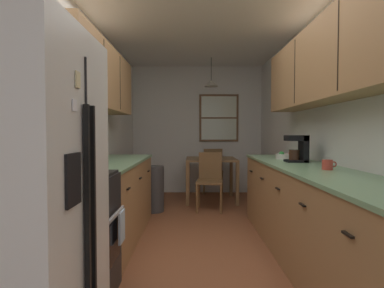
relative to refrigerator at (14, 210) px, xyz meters
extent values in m
plane|color=brown|center=(0.95, 2.24, -0.85)|extent=(12.00, 12.00, 0.00)
cube|color=silver|center=(-0.40, 2.24, 0.42)|extent=(0.10, 9.00, 2.55)
cube|color=silver|center=(2.30, 2.24, 0.42)|extent=(0.10, 9.00, 2.55)
cube|color=silver|center=(0.95, 4.89, 0.42)|extent=(4.40, 0.10, 2.55)
cube|color=white|center=(0.95, 2.24, 1.74)|extent=(4.40, 9.00, 0.08)
cube|color=white|center=(0.00, 0.00, 0.00)|extent=(0.70, 0.78, 1.70)
cube|color=black|center=(0.35, 0.00, -0.05)|extent=(0.01, 0.01, 1.53)
cube|color=black|center=(0.37, -0.04, -0.05)|extent=(0.02, 0.02, 1.09)
cube|color=black|center=(0.37, 0.04, -0.05)|extent=(0.02, 0.02, 1.09)
cube|color=black|center=(0.35, -0.17, 0.17)|extent=(0.01, 0.15, 0.22)
cube|color=beige|center=(0.35, -0.10, 0.59)|extent=(0.01, 0.05, 0.07)
cube|color=white|center=(0.35, -0.15, 0.48)|extent=(0.01, 0.04, 0.05)
cube|color=black|center=(-0.04, 0.73, -0.40)|extent=(0.62, 0.64, 0.90)
cube|color=black|center=(0.28, 0.73, -0.43)|extent=(0.01, 0.45, 0.30)
cube|color=silver|center=(0.30, 0.73, -0.22)|extent=(0.02, 0.51, 0.02)
cube|color=black|center=(-0.04, 0.73, 0.06)|extent=(0.59, 0.61, 0.02)
cube|color=black|center=(-0.32, 0.73, 0.15)|extent=(0.06, 0.64, 0.20)
cylinder|color=#2D2D2D|center=(-0.18, 0.59, 0.07)|extent=(0.15, 0.15, 0.01)
cylinder|color=#2D2D2D|center=(-0.18, 0.87, 0.07)|extent=(0.15, 0.15, 0.01)
cylinder|color=#2D2D2D|center=(0.10, 0.59, 0.07)|extent=(0.15, 0.15, 0.01)
cylinder|color=#2D2D2D|center=(0.10, 0.87, 0.07)|extent=(0.15, 0.15, 0.01)
cube|color=silver|center=(-0.16, 0.73, 0.77)|extent=(0.38, 0.59, 0.33)
cube|color=black|center=(0.03, 0.67, 0.77)|extent=(0.01, 0.36, 0.21)
cube|color=#2D2D33|center=(0.03, 0.93, 0.77)|extent=(0.01, 0.12, 0.21)
cube|color=#A87A4C|center=(-0.05, 2.06, -0.42)|extent=(0.60, 1.99, 0.87)
cube|color=#7AA87A|center=(-0.05, 2.06, 0.03)|extent=(0.63, 2.01, 0.03)
cube|color=black|center=(0.26, 1.39, -0.15)|extent=(0.02, 0.10, 0.01)
cube|color=black|center=(0.26, 2.06, -0.15)|extent=(0.02, 0.10, 0.01)
cube|color=black|center=(0.26, 2.72, -0.15)|extent=(0.02, 0.10, 0.01)
cube|color=#A87A4C|center=(-0.19, 2.01, 0.97)|extent=(0.32, 2.09, 0.70)
cube|color=#2D2319|center=(-0.03, 1.66, 0.97)|extent=(0.01, 0.01, 0.64)
cube|color=#2D2319|center=(-0.03, 2.35, 0.97)|extent=(0.01, 0.01, 0.64)
cube|color=#A87A4C|center=(1.95, 1.40, -0.42)|extent=(0.60, 3.24, 0.87)
cube|color=#7AA87A|center=(1.95, 1.40, 0.03)|extent=(0.63, 3.26, 0.03)
cube|color=black|center=(1.64, 0.10, -0.15)|extent=(0.02, 0.10, 0.01)
cube|color=black|center=(1.64, 0.75, -0.15)|extent=(0.02, 0.10, 0.01)
cube|color=black|center=(1.64, 1.40, -0.15)|extent=(0.02, 0.10, 0.01)
cube|color=black|center=(1.64, 2.05, -0.15)|extent=(0.02, 0.10, 0.01)
cube|color=black|center=(1.64, 2.70, -0.15)|extent=(0.02, 0.10, 0.01)
cube|color=#A87A4C|center=(2.09, 1.35, 1.01)|extent=(0.32, 2.94, 0.72)
cube|color=#2D2319|center=(1.93, 0.87, 1.01)|extent=(0.01, 0.01, 0.66)
cube|color=#2D2319|center=(1.93, 1.84, 1.01)|extent=(0.01, 0.01, 0.66)
cube|color=brown|center=(1.19, 4.09, -0.11)|extent=(0.88, 0.89, 0.03)
cube|color=brown|center=(0.77, 3.67, -0.49)|extent=(0.06, 0.06, 0.73)
cube|color=brown|center=(1.60, 3.67, -0.49)|extent=(0.06, 0.06, 0.73)
cube|color=brown|center=(0.77, 4.50, -0.49)|extent=(0.06, 0.06, 0.73)
cube|color=brown|center=(1.60, 4.50, -0.49)|extent=(0.06, 0.06, 0.73)
cube|color=brown|center=(1.12, 3.36, -0.40)|extent=(0.44, 0.44, 0.04)
cube|color=brown|center=(1.14, 3.54, -0.18)|extent=(0.37, 0.07, 0.45)
cylinder|color=brown|center=(1.28, 3.16, -0.64)|extent=(0.04, 0.04, 0.43)
cylinder|color=brown|center=(0.92, 3.20, -0.64)|extent=(0.04, 0.04, 0.43)
cylinder|color=brown|center=(1.32, 3.52, -0.64)|extent=(0.04, 0.04, 0.43)
cylinder|color=brown|center=(0.96, 3.56, -0.64)|extent=(0.04, 0.04, 0.43)
cube|color=brown|center=(1.24, 4.81, -0.40)|extent=(0.45, 0.45, 0.04)
cube|color=brown|center=(1.26, 4.63, -0.18)|extent=(0.37, 0.08, 0.45)
cylinder|color=brown|center=(1.04, 4.97, -0.64)|extent=(0.04, 0.04, 0.43)
cylinder|color=brown|center=(1.40, 5.01, -0.64)|extent=(0.04, 0.04, 0.43)
cylinder|color=brown|center=(1.08, 4.61, -0.64)|extent=(0.04, 0.04, 0.43)
cylinder|color=brown|center=(1.44, 4.65, -0.64)|extent=(0.04, 0.04, 0.43)
cylinder|color=black|center=(1.19, 4.09, 1.49)|extent=(0.01, 0.01, 0.41)
cone|color=beige|center=(1.19, 4.09, 1.24)|extent=(0.25, 0.25, 0.10)
sphere|color=white|center=(1.19, 4.09, 1.26)|extent=(0.06, 0.06, 0.06)
cube|color=brown|center=(1.39, 4.82, 0.66)|extent=(0.79, 0.04, 0.95)
cube|color=silver|center=(1.39, 4.81, 0.66)|extent=(0.71, 0.01, 0.87)
cube|color=brown|center=(1.39, 4.81, 0.66)|extent=(0.71, 0.02, 0.03)
cylinder|color=#3F3F42|center=(0.25, 3.32, -0.50)|extent=(0.33, 0.33, 0.70)
cylinder|color=#D84C19|center=(-0.05, 1.35, 0.14)|extent=(0.10, 0.10, 0.18)
cylinder|color=white|center=(-0.05, 1.35, 0.23)|extent=(0.11, 0.11, 0.02)
cube|color=silver|center=(0.31, 0.89, -0.35)|extent=(0.02, 0.16, 0.24)
cube|color=black|center=(1.97, 1.89, 0.06)|extent=(0.22, 0.18, 0.02)
cube|color=black|center=(2.05, 1.89, 0.19)|extent=(0.06, 0.18, 0.29)
cube|color=black|center=(1.97, 1.89, 0.31)|extent=(0.22, 0.18, 0.06)
cylinder|color=#331E14|center=(1.95, 1.89, 0.13)|extent=(0.11, 0.11, 0.11)
cylinder|color=#BF3F33|center=(2.00, 1.19, 0.09)|extent=(0.09, 0.09, 0.09)
torus|color=#BF3F33|center=(2.06, 1.19, 0.09)|extent=(0.05, 0.01, 0.05)
cylinder|color=silver|center=(1.98, 2.27, 0.08)|extent=(0.25, 0.25, 0.06)
cylinder|color=black|center=(1.98, 2.27, 0.09)|extent=(0.20, 0.20, 0.03)
sphere|color=red|center=(2.03, 2.26, 0.11)|extent=(0.06, 0.06, 0.06)
sphere|color=green|center=(1.92, 2.27, 0.11)|extent=(0.06, 0.06, 0.06)
cylinder|color=#E0D14C|center=(1.28, 4.08, -0.06)|extent=(0.17, 0.17, 0.06)
camera|label=1|loc=(0.85, -1.45, 0.36)|focal=29.09mm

